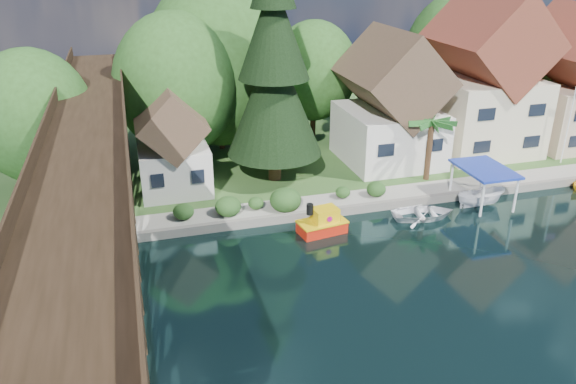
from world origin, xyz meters
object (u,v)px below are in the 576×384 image
object	(u,v)px
house_left	(390,107)
tugboat	(323,223)
shed	(173,148)
trestle_bridge	(95,184)
boat_white_a	(424,212)
house_right	(573,86)
boat_canopy	(482,190)
conifer	(274,70)
flagpole	(572,117)
palm_tree	(432,125)
house_center	(484,84)

from	to	relation	value
house_left	tugboat	xyz separation A→B (m)	(-9.34, -10.10, -4.45)
shed	trestle_bridge	bearing A→B (deg)	-118.19
boat_white_a	house_right	bearing A→B (deg)	-56.89
house_left	boat_canopy	size ratio (longest dim) A/B	2.34
conifer	house_right	bearing A→B (deg)	2.87
house_right	boat_canopy	xyz separation A→B (m)	(-14.98, -9.42, -4.49)
house_right	conifer	xyz separation A→B (m)	(-28.28, -1.42, 3.31)
trestle_bridge	flagpole	distance (m)	37.57
flagpole	tugboat	size ratio (longest dim) A/B	1.94
tugboat	palm_tree	bearing A→B (deg)	26.81
trestle_bridge	palm_tree	size ratio (longest dim) A/B	8.63
conifer	flagpole	world-z (taller)	conifer
house_left	flagpole	size ratio (longest dim) A/B	1.68
house_right	tugboat	distance (m)	29.59
boat_canopy	house_right	bearing A→B (deg)	32.17
trestle_bridge	tugboat	xyz separation A→B (m)	(13.66, 0.73, -4.66)
flagpole	house_left	bearing A→B (deg)	161.44
house_right	flagpole	size ratio (longest dim) A/B	1.90
house_center	conifer	size ratio (longest dim) A/B	0.78
palm_tree	boat_white_a	xyz separation A→B (m)	(-3.05, -5.23, -4.52)
house_center	boat_canopy	size ratio (longest dim) A/B	2.95
trestle_bridge	house_left	world-z (taller)	house_left
flagpole	boat_white_a	distance (m)	17.28
conifer	tugboat	xyz separation A→B (m)	(0.94, -8.68, -8.40)
tugboat	boat_canopy	xyz separation A→B (m)	(12.36, 0.68, 0.60)
trestle_bridge	palm_tree	bearing A→B (deg)	14.04
trestle_bridge	house_left	bearing A→B (deg)	25.21
trestle_bridge	palm_tree	xyz separation A→B (m)	(24.17, 6.04, -0.38)
trestle_bridge	boat_white_a	size ratio (longest dim) A/B	10.15
tugboat	house_left	bearing A→B (deg)	47.22
house_left	shed	bearing A→B (deg)	-175.23
shed	boat_canopy	size ratio (longest dim) A/B	1.67
house_right	boat_white_a	world-z (taller)	house_right
house_center	boat_canopy	xyz separation A→B (m)	(-5.98, -9.92, -5.13)
house_left	house_right	distance (m)	18.01
house_left	conifer	xyz separation A→B (m)	(-10.28, -1.42, 3.94)
house_center	palm_tree	world-z (taller)	house_center
house_left	conifer	world-z (taller)	conifer
house_right	tugboat	world-z (taller)	house_right
boat_white_a	house_left	bearing A→B (deg)	-4.26
house_center	shed	xyz separation A→B (m)	(-27.00, -2.00, -2.59)
shed	tugboat	size ratio (longest dim) A/B	2.32
palm_tree	tugboat	xyz separation A→B (m)	(-10.51, -5.31, -4.28)
boat_canopy	flagpole	bearing A→B (deg)	23.05
trestle_bridge	boat_canopy	size ratio (longest dim) A/B	9.40
house_right	tugboat	size ratio (longest dim) A/B	3.68
house_left	tugboat	bearing A→B (deg)	-132.78
palm_tree	house_left	bearing A→B (deg)	103.73
house_center	conifer	distance (m)	19.56
trestle_bridge	house_left	distance (m)	25.42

